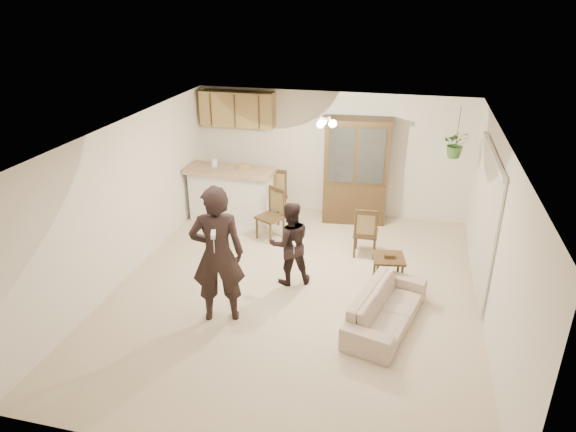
% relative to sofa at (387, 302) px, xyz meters
% --- Properties ---
extents(floor, '(6.50, 6.50, 0.00)m').
position_rel_sofa_xyz_m(floor, '(-1.42, 0.53, -0.37)').
color(floor, beige).
rests_on(floor, ground).
extents(ceiling, '(5.50, 6.50, 0.02)m').
position_rel_sofa_xyz_m(ceiling, '(-1.42, 0.53, 2.13)').
color(ceiling, white).
rests_on(ceiling, wall_back).
extents(wall_back, '(5.50, 0.02, 2.50)m').
position_rel_sofa_xyz_m(wall_back, '(-1.42, 3.78, 0.88)').
color(wall_back, silver).
rests_on(wall_back, ground).
extents(wall_front, '(5.50, 0.02, 2.50)m').
position_rel_sofa_xyz_m(wall_front, '(-1.42, -2.72, 0.88)').
color(wall_front, silver).
rests_on(wall_front, ground).
extents(wall_left, '(0.02, 6.50, 2.50)m').
position_rel_sofa_xyz_m(wall_left, '(-4.17, 0.53, 0.88)').
color(wall_left, silver).
rests_on(wall_left, ground).
extents(wall_right, '(0.02, 6.50, 2.50)m').
position_rel_sofa_xyz_m(wall_right, '(1.33, 0.53, 0.88)').
color(wall_right, silver).
rests_on(wall_right, ground).
extents(breakfast_bar, '(1.60, 0.55, 1.00)m').
position_rel_sofa_xyz_m(breakfast_bar, '(-3.27, 2.88, 0.13)').
color(breakfast_bar, silver).
rests_on(breakfast_bar, floor).
extents(bar_top, '(1.75, 0.70, 0.08)m').
position_rel_sofa_xyz_m(bar_top, '(-3.27, 2.88, 0.68)').
color(bar_top, tan).
rests_on(bar_top, breakfast_bar).
extents(upper_cabinets, '(1.50, 0.34, 0.70)m').
position_rel_sofa_xyz_m(upper_cabinets, '(-3.32, 3.60, 1.73)').
color(upper_cabinets, olive).
rests_on(upper_cabinets, wall_back).
extents(vertical_blinds, '(0.06, 2.30, 2.10)m').
position_rel_sofa_xyz_m(vertical_blinds, '(1.29, 1.43, 0.73)').
color(vertical_blinds, beige).
rests_on(vertical_blinds, wall_right).
extents(ceiling_fixture, '(0.36, 0.36, 0.20)m').
position_rel_sofa_xyz_m(ceiling_fixture, '(-1.22, 1.73, 2.03)').
color(ceiling_fixture, '#F9DFBA').
rests_on(ceiling_fixture, ceiling).
extents(hanging_plant, '(0.43, 0.37, 0.48)m').
position_rel_sofa_xyz_m(hanging_plant, '(0.88, 2.93, 1.48)').
color(hanging_plant, '#2B5E25').
rests_on(hanging_plant, ceiling).
extents(plant_cord, '(0.01, 0.01, 0.65)m').
position_rel_sofa_xyz_m(plant_cord, '(0.88, 2.93, 1.81)').
color(plant_cord, '#29241E').
rests_on(plant_cord, ceiling).
extents(sofa, '(1.18, 2.00, 0.73)m').
position_rel_sofa_xyz_m(sofa, '(0.00, 0.00, 0.00)').
color(sofa, beige).
rests_on(sofa, floor).
extents(adult, '(0.76, 0.62, 1.80)m').
position_rel_sofa_xyz_m(adult, '(-2.30, -0.38, 0.53)').
color(adult, black).
rests_on(adult, floor).
extents(child, '(0.81, 0.74, 1.35)m').
position_rel_sofa_xyz_m(child, '(-1.57, 0.79, 0.31)').
color(child, black).
rests_on(child, floor).
extents(china_hutch, '(1.37, 0.64, 2.08)m').
position_rel_sofa_xyz_m(china_hutch, '(-0.88, 3.43, 0.66)').
color(china_hutch, '#332312').
rests_on(china_hutch, floor).
extents(side_table, '(0.54, 0.54, 0.57)m').
position_rel_sofa_xyz_m(side_table, '(-0.04, 1.03, -0.10)').
color(side_table, '#332312').
rests_on(side_table, floor).
extents(chair_bar, '(0.50, 0.50, 1.02)m').
position_rel_sofa_xyz_m(chair_bar, '(-2.45, 3.04, -0.08)').
color(chair_bar, '#332312').
rests_on(chair_bar, floor).
extents(chair_hutch_left, '(0.58, 0.58, 0.97)m').
position_rel_sofa_xyz_m(chair_hutch_left, '(-2.29, 2.22, -0.09)').
color(chair_hutch_left, '#332312').
rests_on(chair_hutch_left, floor).
extents(chair_hutch_right, '(0.42, 0.42, 0.92)m').
position_rel_sofa_xyz_m(chair_hutch_right, '(-0.50, 2.01, -0.11)').
color(chair_hutch_right, '#332312').
rests_on(chair_hutch_right, floor).
extents(controller_adult, '(0.11, 0.18, 0.05)m').
position_rel_sofa_xyz_m(controller_adult, '(-2.15, -0.83, 1.18)').
color(controller_adult, white).
rests_on(controller_adult, adult).
extents(controller_child, '(0.08, 0.12, 0.04)m').
position_rel_sofa_xyz_m(controller_child, '(-1.43, 0.50, 0.47)').
color(controller_child, white).
rests_on(controller_child, child).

